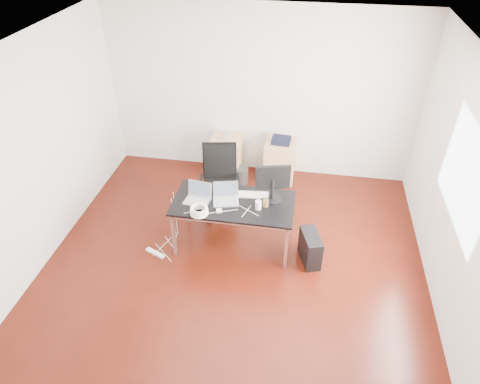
% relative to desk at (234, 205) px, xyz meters
% --- Properties ---
extents(room_shell, '(5.00, 5.00, 5.00)m').
position_rel_desk_xyz_m(room_shell, '(0.11, -0.47, 0.73)').
color(room_shell, '#360D06').
rests_on(room_shell, ground).
extents(desk, '(1.60, 0.80, 0.73)m').
position_rel_desk_xyz_m(desk, '(0.00, 0.00, 0.00)').
color(desk, black).
rests_on(desk, ground).
extents(office_chair, '(0.55, 0.57, 1.08)m').
position_rel_desk_xyz_m(office_chair, '(-0.34, 0.72, -0.07)').
color(office_chair, black).
rests_on(office_chair, ground).
extents(filing_cabinet_left, '(0.50, 0.50, 0.70)m').
position_rel_desk_xyz_m(filing_cabinet_left, '(-0.45, 1.76, -0.33)').
color(filing_cabinet_left, tan).
rests_on(filing_cabinet_left, ground).
extents(filing_cabinet_right, '(0.50, 0.50, 0.70)m').
position_rel_desk_xyz_m(filing_cabinet_right, '(0.47, 1.76, -0.33)').
color(filing_cabinet_right, tan).
rests_on(filing_cabinet_right, ground).
extents(pc_tower, '(0.33, 0.49, 0.44)m').
position_rel_desk_xyz_m(pc_tower, '(1.06, -0.16, -0.46)').
color(pc_tower, black).
rests_on(pc_tower, ground).
extents(wastebasket, '(0.31, 0.31, 0.28)m').
position_rel_desk_xyz_m(wastebasket, '(-0.15, 1.52, -0.54)').
color(wastebasket, black).
rests_on(wastebasket, ground).
extents(power_strip, '(0.30, 0.18, 0.04)m').
position_rel_desk_xyz_m(power_strip, '(-1.03, -0.40, -0.66)').
color(power_strip, white).
rests_on(power_strip, ground).
extents(laptop_left, '(0.36, 0.29, 0.23)m').
position_rel_desk_xyz_m(laptop_left, '(-0.47, -0.03, 0.11)').
color(laptop_left, silver).
rests_on(laptop_left, desk).
extents(laptop_right, '(0.38, 0.32, 0.23)m').
position_rel_desk_xyz_m(laptop_right, '(-0.11, 0.03, 0.11)').
color(laptop_right, silver).
rests_on(laptop_right, desk).
extents(monitor, '(0.45, 0.26, 0.51)m').
position_rel_desk_xyz_m(monitor, '(0.49, 0.16, 0.34)').
color(monitor, black).
rests_on(monitor, desk).
extents(keyboard, '(0.45, 0.18, 0.02)m').
position_rel_desk_xyz_m(keyboard, '(0.22, 0.19, 0.06)').
color(keyboard, white).
rests_on(keyboard, desk).
extents(cup_white, '(0.09, 0.09, 0.12)m').
position_rel_desk_xyz_m(cup_white, '(0.34, -0.08, 0.11)').
color(cup_white, white).
rests_on(cup_white, desk).
extents(cup_brown, '(0.08, 0.08, 0.10)m').
position_rel_desk_xyz_m(cup_brown, '(0.43, -0.01, 0.10)').
color(cup_brown, brown).
rests_on(cup_brown, desk).
extents(cable_coil, '(0.24, 0.24, 0.11)m').
position_rel_desk_xyz_m(cable_coil, '(-0.38, -0.32, 0.11)').
color(cable_coil, white).
rests_on(cable_coil, desk).
extents(power_adapter, '(0.08, 0.08, 0.03)m').
position_rel_desk_xyz_m(power_adapter, '(-0.15, -0.23, 0.07)').
color(power_adapter, white).
rests_on(power_adapter, desk).
extents(speaker, '(0.10, 0.09, 0.18)m').
position_rel_desk_xyz_m(speaker, '(-0.41, 1.69, 0.11)').
color(speaker, '#9E9E9E').
rests_on(speaker, filing_cabinet_left).
extents(navy_garment, '(0.32, 0.26, 0.09)m').
position_rel_desk_xyz_m(navy_garment, '(0.47, 1.75, 0.07)').
color(navy_garment, black).
rests_on(navy_garment, filing_cabinet_right).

